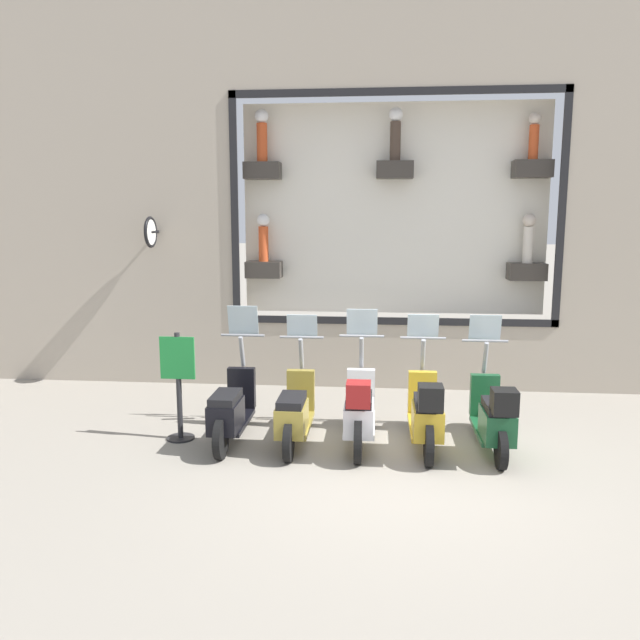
{
  "coord_description": "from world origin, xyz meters",
  "views": [
    {
      "loc": [
        -6.89,
        0.27,
        2.88
      ],
      "look_at": [
        2.1,
        1.09,
        1.37
      ],
      "focal_mm": 35.0,
      "sensor_mm": 36.0,
      "label": 1
    }
  ],
  "objects_px": {
    "scooter_yellow_1": "(426,414)",
    "shop_sign_post": "(179,384)",
    "scooter_white_2": "(359,411)",
    "scooter_black_4": "(231,410)",
    "scooter_olive_3": "(295,413)",
    "scooter_green_0": "(494,417)"
  },
  "relations": [
    {
      "from": "shop_sign_post",
      "to": "scooter_white_2",
      "type": "bearing_deg",
      "value": -92.51
    },
    {
      "from": "scooter_green_0",
      "to": "scooter_yellow_1",
      "type": "height_order",
      "value": "scooter_green_0"
    },
    {
      "from": "scooter_olive_3",
      "to": "shop_sign_post",
      "type": "relative_size",
      "value": 1.27
    },
    {
      "from": "scooter_yellow_1",
      "to": "shop_sign_post",
      "type": "xyz_separation_m",
      "value": [
        0.11,
        3.16,
        0.27
      ]
    },
    {
      "from": "scooter_green_0",
      "to": "scooter_black_4",
      "type": "bearing_deg",
      "value": 88.79
    },
    {
      "from": "scooter_green_0",
      "to": "shop_sign_post",
      "type": "relative_size",
      "value": 1.27
    },
    {
      "from": "scooter_yellow_1",
      "to": "scooter_white_2",
      "type": "distance_m",
      "value": 0.82
    },
    {
      "from": "scooter_green_0",
      "to": "scooter_white_2",
      "type": "bearing_deg",
      "value": 89.54
    },
    {
      "from": "scooter_green_0",
      "to": "scooter_black_4",
      "type": "distance_m",
      "value": 3.29
    },
    {
      "from": "scooter_green_0",
      "to": "scooter_black_4",
      "type": "relative_size",
      "value": 1.0
    },
    {
      "from": "scooter_white_2",
      "to": "scooter_olive_3",
      "type": "xyz_separation_m",
      "value": [
        0.05,
        0.82,
        -0.06
      ]
    },
    {
      "from": "scooter_black_4",
      "to": "scooter_olive_3",
      "type": "bearing_deg",
      "value": -90.38
    },
    {
      "from": "scooter_green_0",
      "to": "scooter_black_4",
      "type": "xyz_separation_m",
      "value": [
        0.07,
        3.29,
        -0.03
      ]
    },
    {
      "from": "scooter_olive_3",
      "to": "scooter_black_4",
      "type": "distance_m",
      "value": 0.82
    },
    {
      "from": "scooter_white_2",
      "to": "scooter_olive_3",
      "type": "relative_size",
      "value": 1.01
    },
    {
      "from": "scooter_green_0",
      "to": "shop_sign_post",
      "type": "height_order",
      "value": "scooter_green_0"
    },
    {
      "from": "scooter_green_0",
      "to": "scooter_yellow_1",
      "type": "bearing_deg",
      "value": 89.49
    },
    {
      "from": "scooter_olive_3",
      "to": "scooter_black_4",
      "type": "relative_size",
      "value": 1.0
    },
    {
      "from": "shop_sign_post",
      "to": "scooter_black_4",
      "type": "bearing_deg",
      "value": -93.8
    },
    {
      "from": "scooter_yellow_1",
      "to": "scooter_olive_3",
      "type": "bearing_deg",
      "value": 88.02
    },
    {
      "from": "scooter_white_2",
      "to": "shop_sign_post",
      "type": "xyz_separation_m",
      "value": [
        0.1,
        2.34,
        0.26
      ]
    },
    {
      "from": "scooter_green_0",
      "to": "scooter_white_2",
      "type": "height_order",
      "value": "scooter_white_2"
    }
  ]
}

